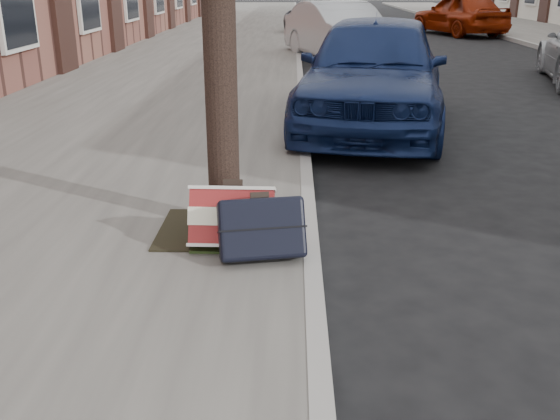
{
  "coord_description": "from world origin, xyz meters",
  "views": [
    {
      "loc": [
        -1.39,
        -3.3,
        1.97
      ],
      "look_at": [
        -1.48,
        0.8,
        0.44
      ],
      "focal_mm": 40.0,
      "sensor_mm": 36.0,
      "label": 1
    }
  ],
  "objects_px": {
    "car_near_front": "(374,71)",
    "suitcase_red": "(232,218)",
    "suitcase_navy": "(262,228)",
    "car_near_mid": "(340,32)"
  },
  "relations": [
    {
      "from": "suitcase_red",
      "to": "suitcase_navy",
      "type": "relative_size",
      "value": 1.01
    },
    {
      "from": "car_near_front",
      "to": "car_near_mid",
      "type": "bearing_deg",
      "value": 100.47
    },
    {
      "from": "suitcase_red",
      "to": "car_near_front",
      "type": "distance_m",
      "value": 4.75
    },
    {
      "from": "suitcase_navy",
      "to": "car_near_mid",
      "type": "xyz_separation_m",
      "value": [
        1.37,
        12.06,
        0.37
      ]
    },
    {
      "from": "suitcase_navy",
      "to": "car_near_mid",
      "type": "relative_size",
      "value": 0.14
    },
    {
      "from": "suitcase_red",
      "to": "car_near_front",
      "type": "bearing_deg",
      "value": 72.63
    },
    {
      "from": "car_near_front",
      "to": "suitcase_red",
      "type": "bearing_deg",
      "value": -98.14
    },
    {
      "from": "car_near_front",
      "to": "car_near_mid",
      "type": "height_order",
      "value": "car_near_front"
    },
    {
      "from": "suitcase_navy",
      "to": "car_near_front",
      "type": "height_order",
      "value": "car_near_front"
    },
    {
      "from": "car_near_front",
      "to": "car_near_mid",
      "type": "relative_size",
      "value": 1.05
    }
  ]
}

